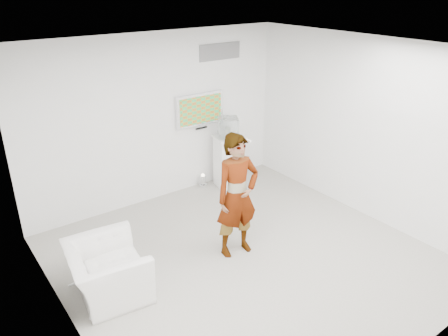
# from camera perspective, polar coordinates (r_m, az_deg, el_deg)

# --- Properties ---
(room) EXTENTS (5.01, 5.01, 3.00)m
(room) POSITION_cam_1_polar(r_m,az_deg,el_deg) (5.85, 3.08, 0.47)
(room) COLOR #AFABA0
(room) RESTS_ON ground
(tv) EXTENTS (1.00, 0.08, 0.60)m
(tv) POSITION_cam_1_polar(r_m,az_deg,el_deg) (8.18, -3.20, 7.65)
(tv) COLOR silver
(tv) RESTS_ON room
(logo_decal) EXTENTS (0.90, 0.02, 0.30)m
(logo_decal) POSITION_cam_1_polar(r_m,az_deg,el_deg) (8.27, -0.52, 14.97)
(logo_decal) COLOR slate
(logo_decal) RESTS_ON room
(person) EXTENTS (0.72, 0.51, 1.87)m
(person) POSITION_cam_1_polar(r_m,az_deg,el_deg) (6.26, 1.74, -3.65)
(person) COLOR white
(person) RESTS_ON room
(armchair) EXTENTS (1.06, 1.18, 0.69)m
(armchair) POSITION_cam_1_polar(r_m,az_deg,el_deg) (5.94, -14.98, -12.84)
(armchair) COLOR white
(armchair) RESTS_ON room
(pedestal) EXTENTS (0.59, 0.59, 1.02)m
(pedestal) POSITION_cam_1_polar(r_m,az_deg,el_deg) (8.50, 0.52, 0.89)
(pedestal) COLOR white
(pedestal) RESTS_ON room
(floor_uplight) EXTENTS (0.19, 0.19, 0.26)m
(floor_uplight) POSITION_cam_1_polar(r_m,az_deg,el_deg) (8.60, -2.76, -1.63)
(floor_uplight) COLOR white
(floor_uplight) RESTS_ON room
(vitrine) EXTENTS (0.50, 0.50, 0.37)m
(vitrine) POSITION_cam_1_polar(r_m,az_deg,el_deg) (8.25, 0.54, 5.34)
(vitrine) COLOR white
(vitrine) RESTS_ON pedestal
(console) EXTENTS (0.07, 0.15, 0.21)m
(console) POSITION_cam_1_polar(r_m,az_deg,el_deg) (8.28, 0.54, 4.80)
(console) COLOR white
(console) RESTS_ON pedestal
(wii_remote) EXTENTS (0.06, 0.14, 0.03)m
(wii_remote) POSITION_cam_1_polar(r_m,az_deg,el_deg) (6.20, 3.04, 3.60)
(wii_remote) COLOR white
(wii_remote) RESTS_ON person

